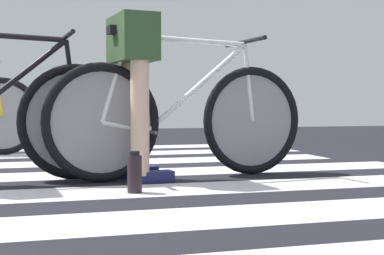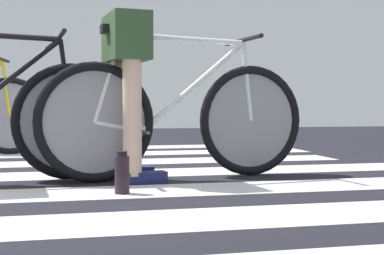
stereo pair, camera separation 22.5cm
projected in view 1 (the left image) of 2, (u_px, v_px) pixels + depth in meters
ground at (29, 179)px, 3.54m from camera, size 18.00×14.00×0.02m
crosswalk_markings at (34, 177)px, 3.56m from camera, size 5.46×4.98×0.00m
bicycle_1_of_3 at (181, 117)px, 3.51m from camera, size 1.73×0.52×0.93m
cyclist_1_of_3 at (133, 74)px, 3.37m from camera, size 0.36×0.43×1.00m
water_bottle at (135, 173)px, 2.90m from camera, size 0.08×0.08×0.22m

